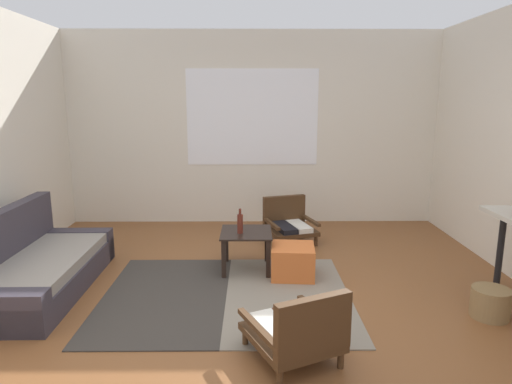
% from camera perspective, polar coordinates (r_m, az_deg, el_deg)
% --- Properties ---
extents(ground_plane, '(7.80, 7.80, 0.00)m').
position_cam_1_polar(ground_plane, '(3.79, -0.37, -16.01)').
color(ground_plane, brown).
extents(far_wall_with_window, '(5.60, 0.13, 2.70)m').
position_cam_1_polar(far_wall_with_window, '(6.42, -0.47, 8.08)').
color(far_wall_with_window, silver).
rests_on(far_wall_with_window, ground).
extents(area_rug, '(2.24, 1.84, 0.01)m').
position_cam_1_polar(area_rug, '(4.20, -3.78, -13.05)').
color(area_rug, '#38332D').
rests_on(area_rug, ground).
extents(couch, '(0.83, 1.81, 0.77)m').
position_cam_1_polar(couch, '(4.70, -26.40, -8.62)').
color(couch, '#38333D').
rests_on(couch, ground).
extents(coffee_table, '(0.52, 0.54, 0.42)m').
position_cam_1_polar(coffee_table, '(4.68, -1.25, -6.11)').
color(coffee_table, black).
rests_on(coffee_table, ground).
extents(armchair_by_window, '(0.70, 0.68, 0.55)m').
position_cam_1_polar(armchair_by_window, '(5.67, 4.19, -3.88)').
color(armchair_by_window, '#472D19').
rests_on(armchair_by_window, ground).
extents(armchair_striped_foreground, '(0.75, 0.79, 0.56)m').
position_cam_1_polar(armchair_striped_foreground, '(3.16, 5.30, -17.25)').
color(armchair_striped_foreground, '#472D19').
rests_on(armchair_striped_foreground, ground).
extents(ottoman_orange, '(0.45, 0.45, 0.32)m').
position_cam_1_polar(ottoman_orange, '(4.56, 4.73, -8.84)').
color(ottoman_orange, '#D1662D').
rests_on(ottoman_orange, ground).
extents(glass_bottle, '(0.06, 0.06, 0.26)m').
position_cam_1_polar(glass_bottle, '(4.57, -2.04, -3.99)').
color(glass_bottle, '#5B2319').
rests_on(glass_bottle, coffee_table).
extents(wicker_basket, '(0.31, 0.31, 0.25)m').
position_cam_1_polar(wicker_basket, '(4.24, 27.75, -12.43)').
color(wicker_basket, olive).
rests_on(wicker_basket, ground).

